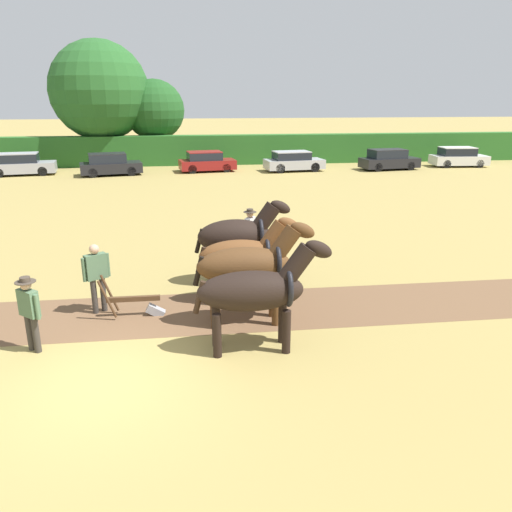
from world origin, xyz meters
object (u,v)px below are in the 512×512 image
(plow, at_px, (139,304))
(parked_car_center_right, at_px, (293,161))
(farmer_onlooker_left, at_px, (29,309))
(parked_car_far_right, at_px, (458,157))
(tree_center_left, at_px, (99,91))
(parked_car_left, at_px, (21,165))
(farmer_beside_team, at_px, (250,230))
(parked_car_center_left, at_px, (110,165))
(parked_car_right, at_px, (389,160))
(tree_center, at_px, (154,110))
(parked_car_center, at_px, (206,162))
(draft_horse_lead_left, at_px, (257,290))
(draft_horse_lead_right, at_px, (249,266))
(draft_horse_trail_right, at_px, (238,236))
(draft_horse_trail_left, at_px, (243,255))
(farmer_at_plow, at_px, (97,273))

(plow, bearing_deg, parked_car_center_right, 70.42)
(farmer_onlooker_left, height_order, parked_car_center_right, farmer_onlooker_left)
(parked_car_center_right, height_order, parked_car_far_right, parked_car_far_right)
(tree_center_left, xyz_separation_m, plow, (5.15, -30.12, -5.26))
(parked_car_left, xyz_separation_m, parked_car_center_right, (18.86, -0.64, -0.03))
(farmer_beside_team, height_order, parked_car_far_right, farmer_beside_team)
(parked_car_center_left, xyz_separation_m, parked_car_right, (19.90, 0.02, 0.00))
(tree_center, xyz_separation_m, parked_car_center_left, (-2.80, -6.83, -3.40))
(parked_car_center, bearing_deg, parked_car_right, -11.75)
(draft_horse_lead_left, bearing_deg, plow, 142.61)
(parked_car_right, bearing_deg, parked_car_left, 170.50)
(parked_car_far_right, bearing_deg, parked_car_right, -166.95)
(plow, distance_m, parked_car_left, 26.59)
(parked_car_center, bearing_deg, parked_car_center_left, -179.96)
(tree_center, height_order, parked_car_center_left, tree_center)
(parked_car_center, distance_m, parked_car_right, 13.33)
(draft_horse_lead_left, distance_m, farmer_beside_team, 6.18)
(draft_horse_lead_right, bearing_deg, parked_car_far_right, 53.52)
(plow, relative_size, parked_car_left, 0.34)
(draft_horse_trail_right, bearing_deg, parked_car_center_left, 107.56)
(parked_car_center_left, relative_size, parked_car_center, 1.04)
(draft_horse_lead_left, xyz_separation_m, parked_car_left, (-12.59, 26.71, -0.62))
(draft_horse_lead_right, bearing_deg, parked_car_center, 90.62)
(parked_car_far_right, bearing_deg, parked_car_center, -175.66)
(farmer_beside_team, relative_size, parked_car_center_right, 0.39)
(tree_center_left, distance_m, parked_car_left, 8.76)
(parked_car_center_left, relative_size, parked_car_far_right, 1.02)
(farmer_onlooker_left, distance_m, parked_car_far_right, 35.54)
(tree_center_left, distance_m, draft_horse_trail_left, 30.81)
(draft_horse_trail_right, bearing_deg, farmer_at_plow, -155.23)
(farmer_beside_team, xyz_separation_m, parked_car_center_right, (5.64, 19.94, -0.30))
(farmer_beside_team, distance_m, parked_car_center, 20.62)
(parked_car_center_right, bearing_deg, parked_car_center, 167.04)
(draft_horse_trail_left, bearing_deg, parked_car_right, 60.80)
(plow, distance_m, farmer_at_plow, 1.28)
(farmer_onlooker_left, bearing_deg, farmer_beside_team, -3.47)
(draft_horse_trail_left, xyz_separation_m, parked_car_center_right, (6.24, 23.37, -0.55))
(draft_horse_lead_right, height_order, draft_horse_trail_left, draft_horse_lead_right)
(draft_horse_lead_right, bearing_deg, farmer_onlooker_left, -169.51)
(parked_car_center_left, bearing_deg, farmer_onlooker_left, -97.34)
(draft_horse_lead_left, xyz_separation_m, plow, (-2.63, 2.06, -1.02))
(parked_car_left, xyz_separation_m, parked_car_center_left, (6.06, -0.88, -0.01))
(draft_horse_lead_right, bearing_deg, parked_car_center_right, 76.54)
(draft_horse_trail_left, relative_size, parked_car_center_left, 0.64)
(draft_horse_lead_right, relative_size, parked_car_right, 0.65)
(draft_horse_trail_left, distance_m, farmer_at_plow, 3.66)
(tree_center_left, distance_m, draft_horse_lead_right, 32.07)
(farmer_at_plow, bearing_deg, draft_horse_lead_left, 24.26)
(farmer_at_plow, height_order, parked_car_far_right, farmer_at_plow)
(draft_horse_trail_right, distance_m, parked_car_right, 25.55)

